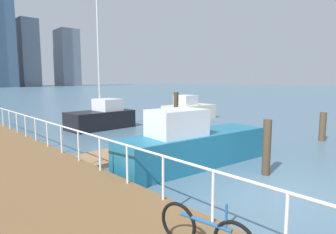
{
  "coord_description": "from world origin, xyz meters",
  "views": [
    {
      "loc": [
        -7.44,
        -3.79,
        3.2
      ],
      "look_at": [
        0.15,
        4.57,
        1.74
      ],
      "focal_mm": 31.04,
      "sensor_mm": 36.0,
      "label": 1
    }
  ],
  "objects_px": {
    "moored_boat_1": "(192,145)",
    "bicycle_at_railing": "(205,232)",
    "moored_boat_2": "(101,117)",
    "moored_boat_0": "(189,110)"
  },
  "relations": [
    {
      "from": "moored_boat_1",
      "to": "bicycle_at_railing",
      "type": "distance_m",
      "value": 6.17
    },
    {
      "from": "moored_boat_1",
      "to": "moored_boat_2",
      "type": "relative_size",
      "value": 0.69
    },
    {
      "from": "moored_boat_0",
      "to": "moored_boat_2",
      "type": "xyz_separation_m",
      "value": [
        -7.55,
        0.69,
        0.05
      ]
    },
    {
      "from": "moored_boat_0",
      "to": "moored_boat_2",
      "type": "bearing_deg",
      "value": 174.76
    },
    {
      "from": "moored_boat_0",
      "to": "bicycle_at_railing",
      "type": "relative_size",
      "value": 2.52
    },
    {
      "from": "moored_boat_0",
      "to": "moored_boat_2",
      "type": "relative_size",
      "value": 0.48
    },
    {
      "from": "moored_boat_2",
      "to": "bicycle_at_railing",
      "type": "bearing_deg",
      "value": -113.33
    },
    {
      "from": "moored_boat_2",
      "to": "bicycle_at_railing",
      "type": "relative_size",
      "value": 5.23
    },
    {
      "from": "moored_boat_2",
      "to": "bicycle_at_railing",
      "type": "xyz_separation_m",
      "value": [
        -6.09,
        -14.12,
        0.01
      ]
    },
    {
      "from": "moored_boat_1",
      "to": "bicycle_at_railing",
      "type": "height_order",
      "value": "moored_boat_1"
    }
  ]
}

